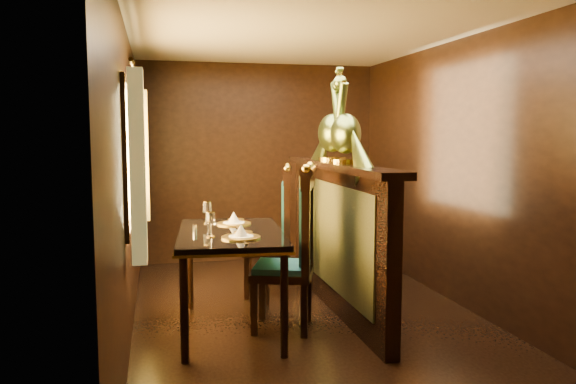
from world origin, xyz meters
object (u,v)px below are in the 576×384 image
dining_table (230,240)px  chair_left (298,243)px  peacock_right (333,116)px  chair_right (279,227)px  peacock_left (346,116)px

dining_table → chair_left: bearing=-5.0°
dining_table → peacock_right: 1.54m
chair_right → peacock_right: 1.25m
dining_table → chair_right: (0.62, 0.94, -0.07)m
dining_table → peacock_left: bearing=12.2°
dining_table → chair_right: 1.12m
dining_table → peacock_right: peacock_right is taller
chair_right → peacock_left: peacock_left is taller
peacock_left → peacock_right: size_ratio=0.97×
chair_right → peacock_left: (0.41, -0.81, 1.09)m
dining_table → peacock_right: bearing=31.0°
chair_right → peacock_right: (0.41, -0.44, 1.10)m
chair_right → peacock_right: bearing=-33.2°
chair_left → peacock_left: 1.18m
chair_right → peacock_left: bearing=-49.4°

